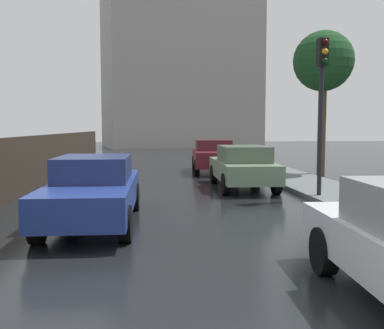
# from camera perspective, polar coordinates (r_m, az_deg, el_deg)

# --- Properties ---
(car_green_near_kerb) EXTENTS (1.86, 4.36, 1.42)m
(car_green_near_kerb) POSITION_cam_1_polar(r_m,az_deg,el_deg) (14.62, 6.62, -0.23)
(car_green_near_kerb) COLOR slate
(car_green_near_kerb) RESTS_ON ground
(car_maroon_mid_road) EXTENTS (2.07, 4.15, 1.47)m
(car_maroon_mid_road) POSITION_cam_1_polar(r_m,az_deg,el_deg) (19.67, 2.81, 1.17)
(car_maroon_mid_road) COLOR maroon
(car_maroon_mid_road) RESTS_ON ground
(car_blue_far_lane) EXTENTS (1.84, 4.64, 1.42)m
(car_blue_far_lane) POSITION_cam_1_polar(r_m,az_deg,el_deg) (9.39, -12.67, -3.21)
(car_blue_far_lane) COLOR navy
(car_blue_far_lane) RESTS_ON ground
(traffic_light) EXTENTS (0.26, 0.39, 4.30)m
(traffic_light) POSITION_cam_1_polar(r_m,az_deg,el_deg) (12.64, 16.59, 9.62)
(traffic_light) COLOR black
(traffic_light) RESTS_ON sidewalk_strip
(street_tree_near) EXTENTS (2.42, 2.42, 5.92)m
(street_tree_near) POSITION_cam_1_polar(r_m,az_deg,el_deg) (18.87, 16.77, 12.57)
(street_tree_near) COLOR #4C3823
(street_tree_near) RESTS_ON ground
(distant_tower) EXTENTS (16.95, 12.84, 20.69)m
(distant_tower) POSITION_cam_1_polar(r_m,az_deg,el_deg) (47.53, -1.73, 14.94)
(distant_tower) COLOR #9E9993
(distant_tower) RESTS_ON ground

